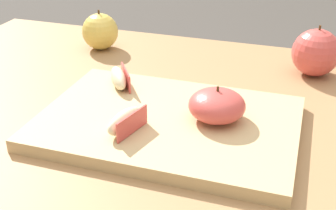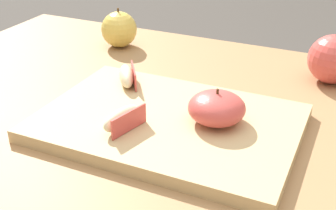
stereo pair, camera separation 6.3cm
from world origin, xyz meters
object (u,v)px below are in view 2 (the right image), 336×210
apple_wedge_left (123,119)px  whole_apple_golden (119,29)px  whole_apple_pink_lady (333,59)px  apple_half_skin_up (217,108)px  cutting_board (168,123)px  apple_wedge_front (127,76)px

apple_wedge_left → whole_apple_golden: whole_apple_golden is taller
whole_apple_pink_lady → apple_half_skin_up: bearing=-116.6°
apple_half_skin_up → whole_apple_pink_lady: bearing=63.4°
cutting_board → apple_wedge_front: bearing=145.8°
whole_apple_golden → apple_wedge_front: bearing=-56.8°
cutting_board → apple_wedge_left: 0.07m
whole_apple_pink_lady → whole_apple_golden: bearing=179.8°
cutting_board → apple_wedge_front: (-0.11, 0.07, 0.02)m
apple_wedge_front → apple_wedge_left: size_ratio=0.96×
apple_wedge_front → whole_apple_golden: bearing=123.2°
apple_wedge_left → cutting_board: bearing=51.1°
apple_wedge_front → apple_wedge_left: 0.14m
apple_wedge_left → whole_apple_pink_lady: bearing=53.7°
cutting_board → apple_wedge_front: apple_wedge_front is taller
apple_wedge_front → whole_apple_pink_lady: size_ratio=0.74×
apple_half_skin_up → apple_wedge_left: (-0.11, -0.07, -0.01)m
apple_wedge_left → apple_wedge_front: bearing=117.2°
cutting_board → whole_apple_pink_lady: 0.33m
cutting_board → apple_half_skin_up: size_ratio=4.55×
cutting_board → apple_wedge_front: size_ratio=5.30×
whole_apple_pink_lady → apple_wedge_front: bearing=-147.1°
apple_half_skin_up → whole_apple_pink_lady: whole_apple_pink_lady is taller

